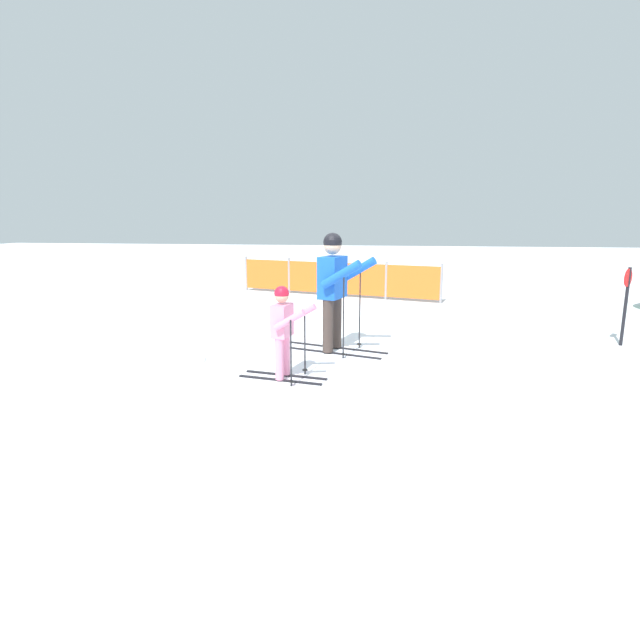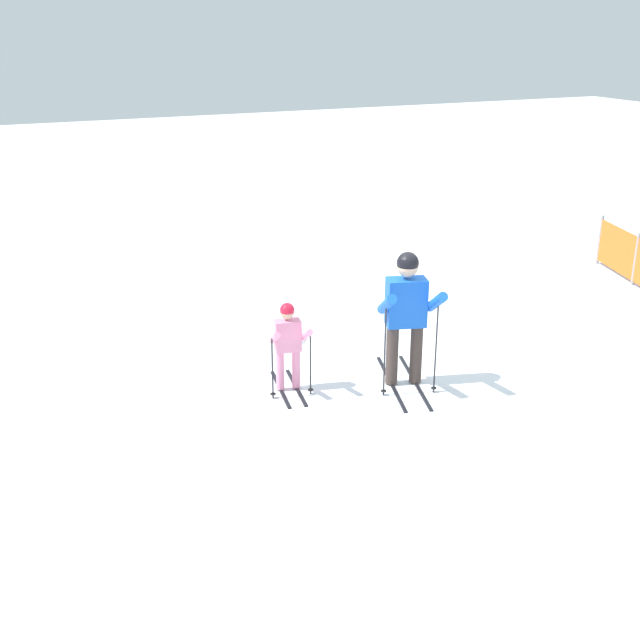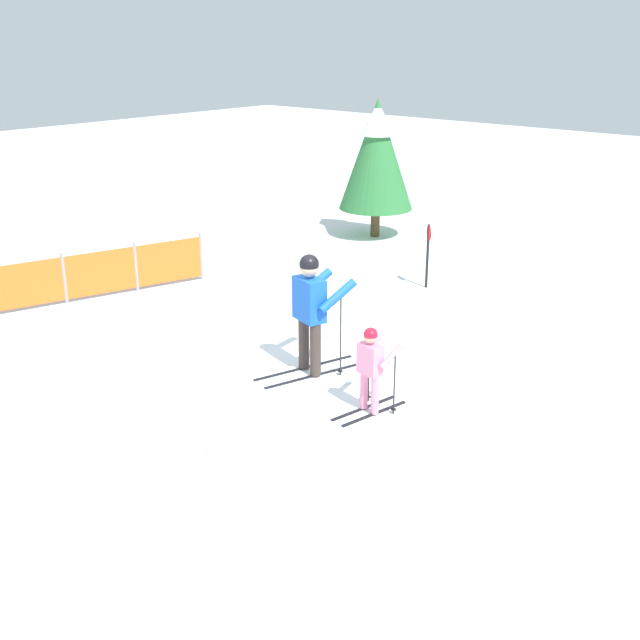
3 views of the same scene
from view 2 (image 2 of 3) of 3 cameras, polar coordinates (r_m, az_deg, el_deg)
name	(u,v)px [view 2 (image 2 of 3)]	position (r m, az deg, el deg)	size (l,w,h in m)	color
ground_plane	(411,375)	(10.77, 6.50, -3.93)	(60.00, 60.00, 0.00)	white
skier_adult	(407,307)	(10.11, 6.18, 0.90)	(1.71, 0.93, 1.77)	black
skier_child	(288,340)	(10.03, -2.29, -1.44)	(1.13, 0.55, 1.17)	black
snow_mound	(277,337)	(11.99, -3.11, -1.19)	(1.01, 0.86, 0.40)	white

